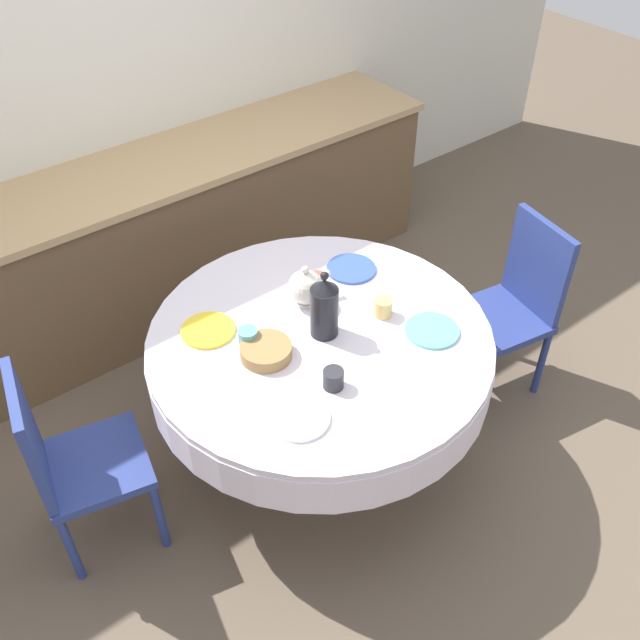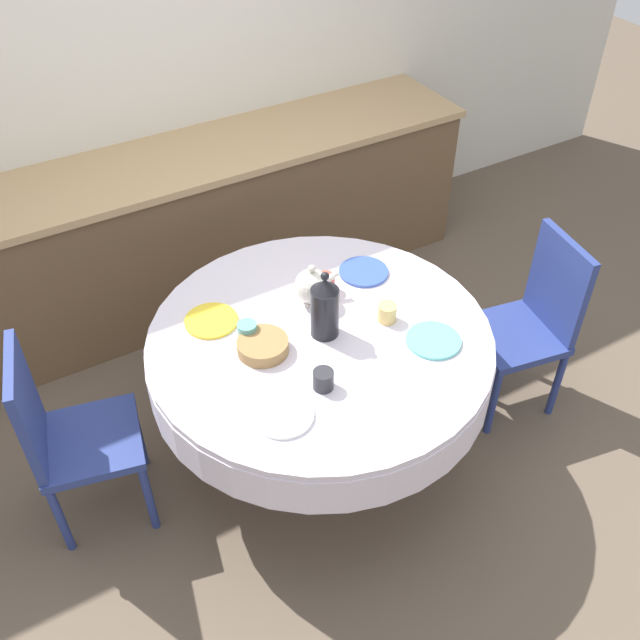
% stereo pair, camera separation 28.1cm
% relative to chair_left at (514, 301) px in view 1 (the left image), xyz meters
% --- Properties ---
extents(ground_plane, '(12.00, 12.00, 0.00)m').
position_rel_chair_left_xyz_m(ground_plane, '(-1.04, 0.19, -0.51)').
color(ground_plane, brown).
extents(wall_back, '(7.00, 0.05, 2.60)m').
position_rel_chair_left_xyz_m(wall_back, '(-1.04, 1.92, 0.79)').
color(wall_back, silver).
rests_on(wall_back, ground_plane).
extents(kitchen_counter, '(3.24, 0.64, 0.91)m').
position_rel_chair_left_xyz_m(kitchen_counter, '(-1.04, 1.59, -0.05)').
color(kitchen_counter, brown).
rests_on(kitchen_counter, ground_plane).
extents(dining_table, '(1.43, 1.43, 0.74)m').
position_rel_chair_left_xyz_m(dining_table, '(-1.04, 0.19, 0.11)').
color(dining_table, tan).
rests_on(dining_table, ground_plane).
extents(chair_left, '(0.46, 0.46, 0.93)m').
position_rel_chair_left_xyz_m(chair_left, '(0.00, 0.00, 0.00)').
color(chair_left, navy).
rests_on(chair_left, ground_plane).
extents(chair_right, '(0.48, 0.48, 0.93)m').
position_rel_chair_left_xyz_m(chair_right, '(-2.08, 0.42, 0.00)').
color(chair_right, navy).
rests_on(chair_right, ground_plane).
extents(plate_near_left, '(0.22, 0.22, 0.01)m').
position_rel_chair_left_xyz_m(plate_near_left, '(-1.38, -0.13, 0.24)').
color(plate_near_left, white).
rests_on(plate_near_left, dining_table).
extents(cup_near_left, '(0.08, 0.08, 0.08)m').
position_rel_chair_left_xyz_m(cup_near_left, '(-1.18, -0.07, 0.27)').
color(cup_near_left, '#28282D').
rests_on(cup_near_left, dining_table).
extents(plate_near_right, '(0.22, 0.22, 0.01)m').
position_rel_chair_left_xyz_m(plate_near_right, '(-0.67, -0.08, 0.24)').
color(plate_near_right, '#60BCB7').
rests_on(plate_near_right, dining_table).
extents(cup_near_right, '(0.08, 0.08, 0.08)m').
position_rel_chair_left_xyz_m(cup_near_right, '(-0.76, 0.13, 0.27)').
color(cup_near_right, '#DBB766').
rests_on(cup_near_right, dining_table).
extents(plate_far_left, '(0.22, 0.22, 0.01)m').
position_rel_chair_left_xyz_m(plate_far_left, '(-1.40, 0.49, 0.24)').
color(plate_far_left, yellow).
rests_on(plate_far_left, dining_table).
extents(cup_far_left, '(0.08, 0.08, 0.08)m').
position_rel_chair_left_xyz_m(cup_far_left, '(-1.31, 0.32, 0.27)').
color(cup_far_left, '#5BA39E').
rests_on(cup_far_left, dining_table).
extents(plate_far_right, '(0.22, 0.22, 0.01)m').
position_rel_chair_left_xyz_m(plate_far_right, '(-0.66, 0.45, 0.24)').
color(plate_far_right, '#3856AD').
rests_on(plate_far_right, dining_table).
extents(cup_far_right, '(0.08, 0.08, 0.08)m').
position_rel_chair_left_xyz_m(cup_far_right, '(-0.87, 0.43, 0.27)').
color(cup_far_right, '#CC4C3D').
rests_on(cup_far_right, dining_table).
extents(coffee_carafe, '(0.12, 0.12, 0.31)m').
position_rel_chair_left_xyz_m(coffee_carafe, '(-1.02, 0.19, 0.37)').
color(coffee_carafe, black).
rests_on(coffee_carafe, dining_table).
extents(teapot, '(0.21, 0.15, 0.20)m').
position_rel_chair_left_xyz_m(teapot, '(-0.97, 0.39, 0.32)').
color(teapot, silver).
rests_on(teapot, dining_table).
extents(bread_basket, '(0.21, 0.21, 0.05)m').
position_rel_chair_left_xyz_m(bread_basket, '(-1.29, 0.22, 0.26)').
color(bread_basket, olive).
rests_on(bread_basket, dining_table).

